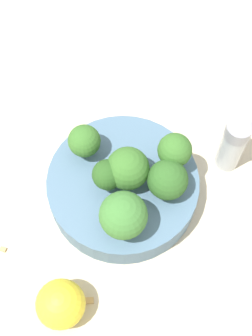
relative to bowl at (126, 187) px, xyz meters
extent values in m
plane|color=beige|center=(0.00, 0.00, -0.02)|extent=(3.00, 3.00, 0.00)
cylinder|color=slate|center=(0.00, 0.00, 0.00)|extent=(0.18, 0.18, 0.04)
cylinder|color=#8EB770|center=(-0.01, 0.02, 0.03)|extent=(0.02, 0.02, 0.02)
sphere|color=#28511E|center=(-0.01, 0.02, 0.05)|extent=(0.04, 0.04, 0.04)
cylinder|color=#84AD66|center=(0.00, -0.01, 0.03)|extent=(0.02, 0.02, 0.02)
sphere|color=#386B28|center=(0.00, -0.01, 0.05)|extent=(0.05, 0.05, 0.05)
cylinder|color=#7A9E5B|center=(-0.01, -0.05, 0.03)|extent=(0.02, 0.02, 0.02)
sphere|color=#2D5B23|center=(-0.01, -0.05, 0.05)|extent=(0.05, 0.05, 0.05)
cylinder|color=#8EB770|center=(-0.06, 0.00, 0.03)|extent=(0.01, 0.01, 0.03)
sphere|color=#3D7533|center=(-0.06, 0.00, 0.06)|extent=(0.05, 0.05, 0.05)
cylinder|color=#8EB770|center=(0.04, 0.04, 0.03)|extent=(0.01, 0.01, 0.02)
sphere|color=#386B28|center=(0.04, 0.04, 0.05)|extent=(0.04, 0.04, 0.04)
cylinder|color=#8EB770|center=(0.02, -0.06, 0.03)|extent=(0.02, 0.02, 0.03)
sphere|color=#386B28|center=(0.02, -0.06, 0.06)|extent=(0.04, 0.04, 0.04)
cylinder|color=#B2B7BC|center=(0.04, -0.13, 0.01)|extent=(0.03, 0.03, 0.07)
cylinder|color=gray|center=(0.04, -0.13, 0.06)|extent=(0.03, 0.03, 0.02)
sphere|color=yellow|center=(-0.14, 0.07, 0.01)|extent=(0.05, 0.05, 0.05)
cube|color=tan|center=(-0.13, 0.04, -0.01)|extent=(0.01, 0.01, 0.01)
cube|color=tan|center=(-0.07, 0.14, -0.02)|extent=(0.01, 0.01, 0.01)
camera|label=1|loc=(-0.24, 0.00, 0.51)|focal=50.00mm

